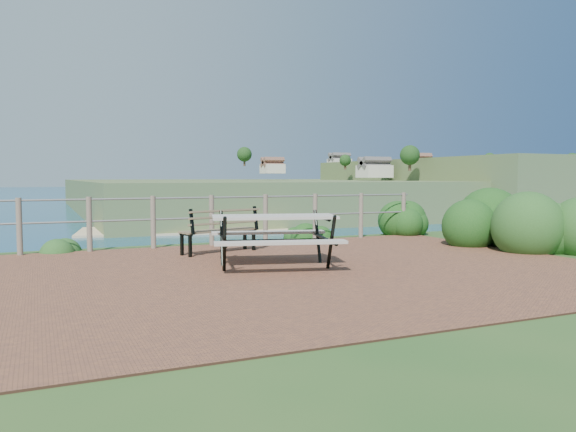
% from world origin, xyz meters
% --- Properties ---
extents(ground, '(10.00, 7.00, 0.12)m').
position_xyz_m(ground, '(0.00, 0.00, 0.00)').
color(ground, brown).
rests_on(ground, ground).
extents(ocean, '(1200.00, 1200.00, 0.00)m').
position_xyz_m(ocean, '(0.00, 200.00, 0.00)').
color(ocean, '#145279').
rests_on(ocean, ground).
extents(safety_railing, '(9.40, 0.10, 1.00)m').
position_xyz_m(safety_railing, '(0.00, 3.35, 0.57)').
color(safety_railing, '#6B5B4C').
rests_on(safety_railing, ground).
extents(distant_bay, '(290.00, 232.36, 24.00)m').
position_xyz_m(distant_bay, '(173.07, 202.61, -1.52)').
color(distant_bay, '#405C2E').
rests_on(distant_bay, ground).
extents(picnic_table, '(1.98, 1.56, 0.78)m').
position_xyz_m(picnic_table, '(0.10, 0.37, 0.50)').
color(picnic_table, '#9F998F').
rests_on(picnic_table, ground).
extents(park_bench, '(1.50, 0.77, 0.82)m').
position_xyz_m(park_bench, '(-0.20, 2.23, 0.55)').
color(park_bench, brown).
rests_on(park_bench, ground).
extents(shrub_right_front, '(1.61, 1.61, 2.28)m').
position_xyz_m(shrub_right_front, '(5.00, 1.60, 0.00)').
color(shrub_right_front, '#154615').
rests_on(shrub_right_front, ground).
extents(shrub_right_back, '(1.39, 1.39, 1.97)m').
position_xyz_m(shrub_right_back, '(5.38, -0.26, 0.00)').
color(shrub_right_back, '#29531F').
rests_on(shrub_right_back, ground).
extents(shrub_right_edge, '(0.94, 0.94, 1.34)m').
position_xyz_m(shrub_right_edge, '(4.86, 3.47, 0.00)').
color(shrub_right_edge, '#154615').
rests_on(shrub_right_edge, ground).
extents(shrub_lip_west, '(0.67, 0.67, 0.37)m').
position_xyz_m(shrub_lip_west, '(-2.78, 3.69, 0.00)').
color(shrub_lip_west, '#29531F').
rests_on(shrub_lip_west, ground).
extents(shrub_lip_east, '(0.86, 0.86, 0.63)m').
position_xyz_m(shrub_lip_east, '(2.60, 4.23, 0.00)').
color(shrub_lip_east, '#154615').
rests_on(shrub_lip_east, ground).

